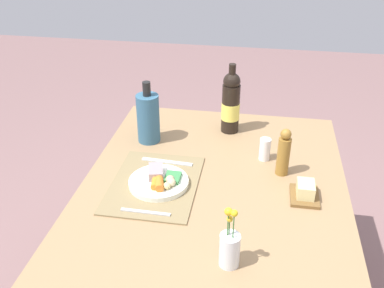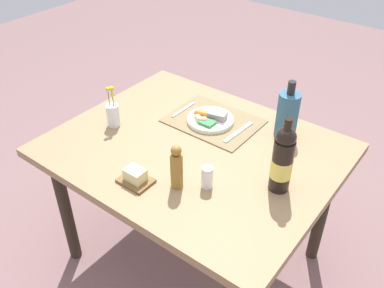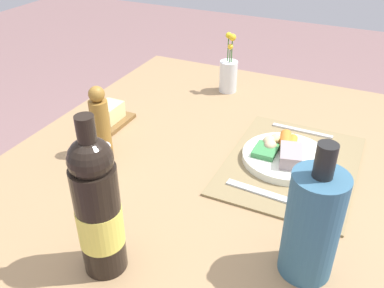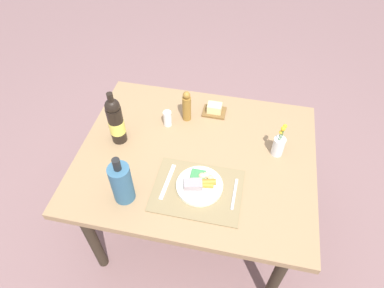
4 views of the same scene
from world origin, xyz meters
TOP-DOWN VIEW (x-y plane):
  - dining_table at (0.00, 0.00)m, footprint 1.21×0.98m
  - placemat at (0.05, -0.22)m, footprint 0.42×0.32m
  - dinner_plate at (0.06, -0.20)m, footprint 0.22×0.22m
  - fork at (-0.10, -0.20)m, footprint 0.03×0.21m
  - knife at (0.22, -0.21)m, footprint 0.01×0.17m
  - wine_bottle at (-0.42, 0.02)m, footprint 0.08×0.08m
  - flower_vase at (0.40, 0.09)m, footprint 0.06×0.06m
  - cooler_bottle at (-0.27, -0.32)m, footprint 0.10×0.10m
  - salt_shaker at (-0.20, 0.18)m, footprint 0.05×0.05m
  - butter_dish at (0.04, 0.33)m, footprint 0.13×0.10m
  - pepper_mill at (-0.11, 0.25)m, footprint 0.05×0.05m

SIDE VIEW (x-z plane):
  - dining_table at x=0.00m, z-range 0.28..1.00m
  - placemat at x=0.05m, z-range 0.72..0.73m
  - fork at x=-0.10m, z-range 0.73..0.74m
  - knife at x=0.22m, z-range 0.73..0.74m
  - dinner_plate at x=0.06m, z-range 0.72..0.77m
  - butter_dish at x=0.04m, z-range 0.72..0.78m
  - salt_shaker at x=-0.20m, z-range 0.72..0.82m
  - flower_vase at x=0.40m, z-range 0.69..0.89m
  - pepper_mill at x=-0.11m, z-range 0.72..0.91m
  - cooler_bottle at x=-0.27m, z-range 0.70..0.97m
  - wine_bottle at x=-0.42m, z-range 0.70..1.02m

